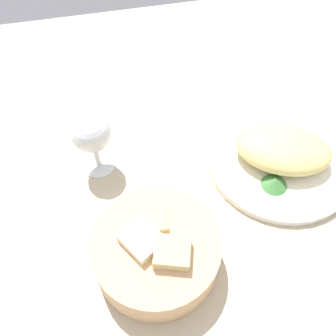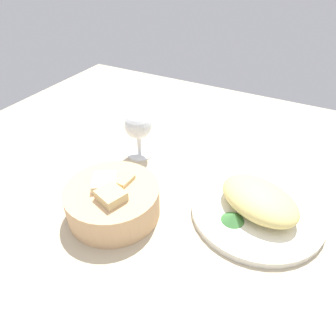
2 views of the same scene
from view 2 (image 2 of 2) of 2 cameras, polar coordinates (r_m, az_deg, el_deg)
ground_plane at (r=63.82cm, az=-1.70°, el=-10.48°), size 140.00×140.00×2.00cm
plate at (r=66.68cm, az=16.05°, el=-7.65°), size 26.81×26.81×1.40cm
omelette at (r=64.53cm, az=16.53°, el=-5.61°), size 20.13×17.41×5.05cm
lettuce_garnish at (r=62.08cm, az=11.94°, el=-8.89°), size 4.61×4.61×1.71cm
bread_basket at (r=63.25cm, az=-10.15°, el=-5.90°), size 18.78×18.78×8.48cm
wine_glass_near at (r=77.17cm, az=-5.54°, el=7.42°), size 6.79×6.79×12.13cm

